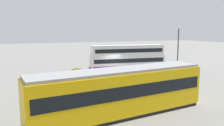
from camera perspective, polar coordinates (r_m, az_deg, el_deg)
ground_plane at (r=32.42m, az=0.86°, el=-2.44°), size 160.00×160.00×0.00m
double_decker_bus at (r=35.33m, az=3.95°, el=1.63°), size 11.98×3.92×3.76m
tram_yellow at (r=16.10m, az=2.28°, el=-7.26°), size 13.50×4.10×3.40m
pedestrian_near_railing at (r=27.60m, az=-5.65°, el=-2.21°), size 0.44×0.44×1.78m
pedestrian_crossing at (r=25.24m, az=5.11°, el=-3.51°), size 0.40×0.40×1.58m
pedestrian_railing at (r=24.75m, az=-1.74°, el=-4.13°), size 6.61×0.99×1.08m
info_sign at (r=23.48m, az=-9.14°, el=-2.88°), size 0.98×0.12×2.27m
street_lamp at (r=30.75m, az=16.52°, el=3.95°), size 0.36×0.36×6.63m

